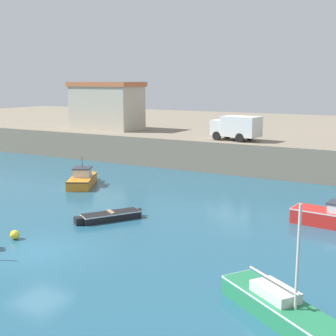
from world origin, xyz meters
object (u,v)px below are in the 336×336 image
object	(u,v)px
motorboat_orange_5	(83,179)
mooring_buoy	(15,235)
harbor_shed_near_wharf	(107,106)
truck_on_quay	(236,127)
dinghy_black_2	(110,216)
sailboat_green_4	(287,312)

from	to	relation	value
motorboat_orange_5	mooring_buoy	bearing A→B (deg)	-65.92
motorboat_orange_5	harbor_shed_near_wharf	xyz separation A→B (m)	(-8.35, 14.47, 4.89)
harbor_shed_near_wharf	mooring_buoy	bearing A→B (deg)	-62.58
truck_on_quay	harbor_shed_near_wharf	bearing A→B (deg)	171.00
motorboat_orange_5	truck_on_quay	size ratio (longest dim) A/B	1.07
dinghy_black_2	sailboat_green_4	size ratio (longest dim) A/B	0.63
dinghy_black_2	truck_on_quay	size ratio (longest dim) A/B	0.82
motorboat_orange_5	harbor_shed_near_wharf	world-z (taller)	harbor_shed_near_wharf
mooring_buoy	truck_on_quay	bearing A→B (deg)	83.18
sailboat_green_4	harbor_shed_near_wharf	world-z (taller)	harbor_shed_near_wharf
dinghy_black_2	harbor_shed_near_wharf	size ratio (longest dim) A/B	0.47
dinghy_black_2	harbor_shed_near_wharf	bearing A→B (deg)	126.92
sailboat_green_4	truck_on_quay	distance (m)	28.03
motorboat_orange_5	mooring_buoy	xyz separation A→B (m)	(5.22, -11.68, -0.27)
mooring_buoy	truck_on_quay	distance (m)	24.02
dinghy_black_2	motorboat_orange_5	xyz separation A→B (m)	(-7.43, 6.52, 0.26)
motorboat_orange_5	sailboat_green_4	bearing A→B (deg)	-33.94
sailboat_green_4	motorboat_orange_5	distance (m)	23.85
motorboat_orange_5	truck_on_quay	distance (m)	14.76
sailboat_green_4	motorboat_orange_5	world-z (taller)	sailboat_green_4
dinghy_black_2	harbor_shed_near_wharf	xyz separation A→B (m)	(-15.78, 20.99, 5.15)
dinghy_black_2	sailboat_green_4	xyz separation A→B (m)	(12.36, -6.80, 0.19)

